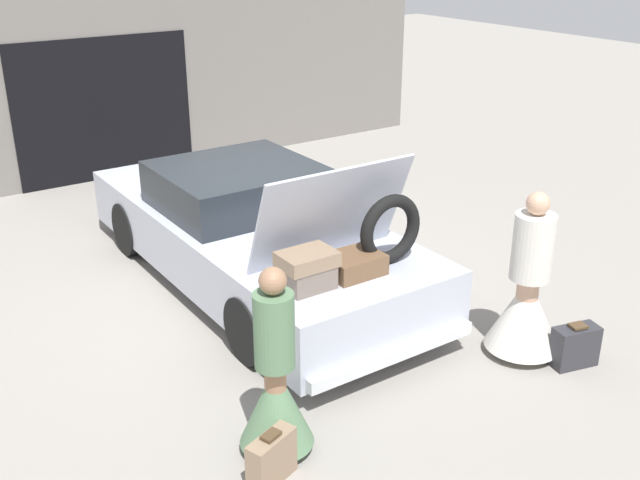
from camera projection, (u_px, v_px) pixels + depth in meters
name	position (u px, v px, depth m)	size (l,w,h in m)	color
ground_plane	(254.00, 280.00, 8.53)	(40.00, 40.00, 0.00)	gray
garage_wall_back	(102.00, 90.00, 11.52)	(12.00, 0.14, 2.80)	slate
car	(252.00, 232.00, 8.30)	(1.93, 4.99, 1.78)	#B2B7C6
person_left	(276.00, 389.00, 5.58)	(0.57, 0.57, 1.54)	#997051
person_right	(527.00, 299.00, 6.88)	(0.70, 0.70, 1.61)	tan
suitcase_beside_left_person	(272.00, 459.00, 5.39)	(0.44, 0.28, 0.41)	#8C7259
suitcase_beside_right_person	(575.00, 346.00, 6.82)	(0.46, 0.29, 0.42)	#2D2D33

